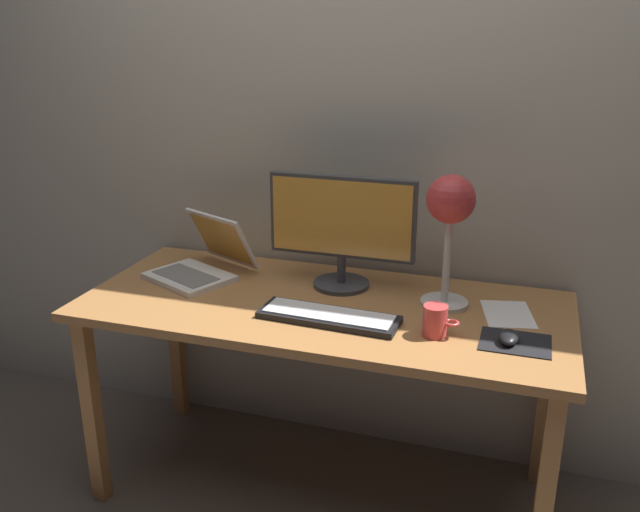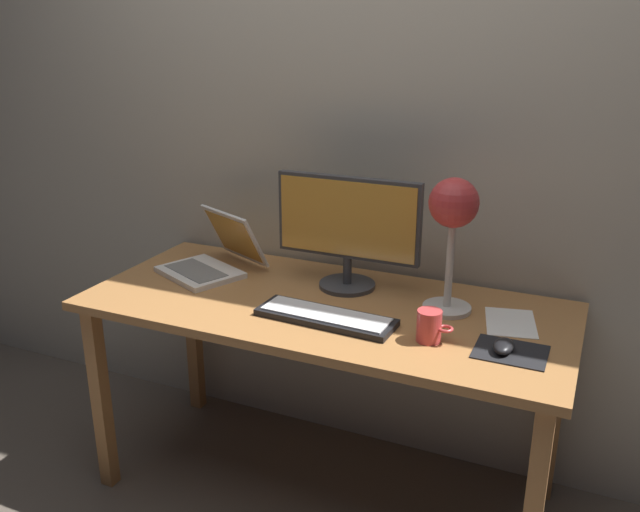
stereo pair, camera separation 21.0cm
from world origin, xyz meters
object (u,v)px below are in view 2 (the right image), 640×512
at_px(laptop, 216,255).
at_px(monitor, 348,226).
at_px(mouse, 503,346).
at_px(keyboard_main, 326,317).
at_px(coffee_mug, 430,326).
at_px(desk_lamp, 453,215).

bearing_deg(laptop, monitor, 4.64).
relative_size(laptop, mouse, 4.28).
xyz_separation_m(keyboard_main, coffee_mug, (0.33, -0.01, 0.04)).
distance_m(keyboard_main, mouse, 0.54).
height_order(monitor, mouse, monitor).
bearing_deg(coffee_mug, desk_lamp, 91.45).
relative_size(monitor, mouse, 5.29).
xyz_separation_m(monitor, desk_lamp, (0.37, -0.05, 0.10)).
bearing_deg(keyboard_main, laptop, 156.10).
bearing_deg(monitor, desk_lamp, -8.52).
distance_m(monitor, coffee_mug, 0.51).
height_order(keyboard_main, desk_lamp, desk_lamp).
xyz_separation_m(keyboard_main, mouse, (0.54, 0.01, 0.01)).
bearing_deg(coffee_mug, monitor, 141.96).
bearing_deg(monitor, laptop, -175.36).
height_order(laptop, coffee_mug, laptop).
bearing_deg(keyboard_main, monitor, 98.46).
distance_m(mouse, coffee_mug, 0.21).
bearing_deg(mouse, desk_lamp, 134.02).
xyz_separation_m(monitor, laptop, (-0.51, -0.04, -0.16)).
xyz_separation_m(keyboard_main, desk_lamp, (0.32, 0.23, 0.31)).
height_order(keyboard_main, laptop, laptop).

